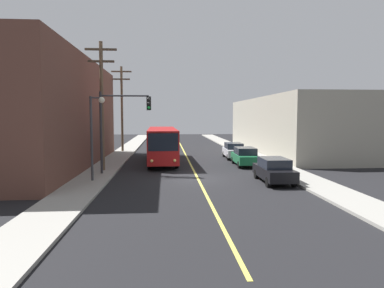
{
  "coord_description": "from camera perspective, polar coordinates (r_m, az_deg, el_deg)",
  "views": [
    {
      "loc": [
        -2.19,
        -23.57,
        4.35
      ],
      "look_at": [
        0.0,
        5.41,
        2.0
      ],
      "focal_mm": 32.07,
      "sensor_mm": 36.0,
      "label": 1
    }
  ],
  "objects": [
    {
      "name": "traffic_signal_left_corner",
      "position": [
        25.68,
        -11.56,
        4.43
      ],
      "size": [
        3.75,
        0.48,
        6.0
      ],
      "color": "#2D2D33",
      "rests_on": "sidewalk_left"
    },
    {
      "name": "street_lamp_left",
      "position": [
        23.18,
        -15.88,
        2.95
      ],
      "size": [
        0.98,
        0.4,
        5.5
      ],
      "color": "#38383D",
      "rests_on": "sidewalk_left"
    },
    {
      "name": "parked_car_green",
      "position": [
        30.53,
        8.82,
        -2.03
      ],
      "size": [
        1.89,
        4.44,
        1.62
      ],
      "color": "#196038",
      "rests_on": "ground"
    },
    {
      "name": "utility_pole_near",
      "position": [
        27.55,
        -14.76,
        7.07
      ],
      "size": [
        2.4,
        0.28,
        9.9
      ],
      "color": "brown",
      "rests_on": "sidewalk_left"
    },
    {
      "name": "sidewalk_right",
      "position": [
        35.13,
        11.31,
        -2.46
      ],
      "size": [
        2.5,
        90.0,
        0.15
      ],
      "primitive_type": "cube",
      "color": "gray",
      "rests_on": "ground"
    },
    {
      "name": "building_left_brick",
      "position": [
        32.09,
        -25.03,
        4.63
      ],
      "size": [
        10.0,
        23.81,
        9.2
      ],
      "color": "brown",
      "rests_on": "ground"
    },
    {
      "name": "building_right_warehouse",
      "position": [
        44.15,
        17.9,
        3.0
      ],
      "size": [
        12.0,
        27.04,
        6.55
      ],
      "color": "gray",
      "rests_on": "ground"
    },
    {
      "name": "parked_car_black",
      "position": [
        23.2,
        13.47,
        -4.2
      ],
      "size": [
        1.88,
        4.43,
        1.62
      ],
      "color": "black",
      "rests_on": "ground"
    },
    {
      "name": "parked_car_silver",
      "position": [
        35.65,
        6.94,
        -1.06
      ],
      "size": [
        1.92,
        4.45,
        1.62
      ],
      "color": "#B7B7BC",
      "rests_on": "ground"
    },
    {
      "name": "sidewalk_left",
      "position": [
        34.21,
        -12.81,
        -2.67
      ],
      "size": [
        2.5,
        90.0,
        0.15
      ],
      "primitive_type": "cube",
      "color": "gray",
      "rests_on": "ground"
    },
    {
      "name": "ground_plane",
      "position": [
        24.06,
        0.98,
        -5.79
      ],
      "size": [
        120.0,
        120.0,
        0.0
      ],
      "primitive_type": "plane",
      "color": "black"
    },
    {
      "name": "fire_hydrant",
      "position": [
        29.58,
        13.53,
        -2.82
      ],
      "size": [
        0.44,
        0.26,
        0.84
      ],
      "color": "red",
      "rests_on": "sidewalk_right"
    },
    {
      "name": "lane_stripe_center",
      "position": [
        38.87,
        -1.07,
        -1.8
      ],
      "size": [
        0.16,
        60.0,
        0.01
      ],
      "primitive_type": "cube",
      "color": "#D8CC4C",
      "rests_on": "ground"
    },
    {
      "name": "utility_pole_mid",
      "position": [
        42.29,
        -11.59,
        6.39
      ],
      "size": [
        2.4,
        0.28,
        10.13
      ],
      "color": "brown",
      "rests_on": "sidewalk_left"
    },
    {
      "name": "city_bus",
      "position": [
        32.68,
        -4.98,
        0.16
      ],
      "size": [
        2.84,
        12.21,
        3.2
      ],
      "color": "maroon",
      "rests_on": "ground"
    }
  ]
}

